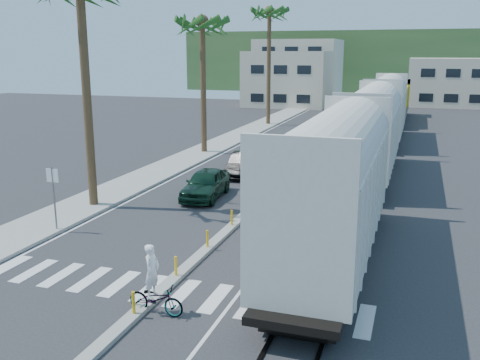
% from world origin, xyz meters
% --- Properties ---
extents(ground, '(140.00, 140.00, 0.00)m').
position_xyz_m(ground, '(0.00, 0.00, 0.00)').
color(ground, '#28282B').
rests_on(ground, ground).
extents(sidewalk, '(3.00, 90.00, 0.15)m').
position_xyz_m(sidewalk, '(-8.50, 25.00, 0.07)').
color(sidewalk, gray).
rests_on(sidewalk, ground).
extents(rails, '(1.56, 100.00, 0.06)m').
position_xyz_m(rails, '(5.00, 28.00, 0.03)').
color(rails, black).
rests_on(rails, ground).
extents(median, '(0.45, 60.00, 0.85)m').
position_xyz_m(median, '(0.00, 19.96, 0.09)').
color(median, gray).
rests_on(median, ground).
extents(crosswalk, '(14.00, 2.20, 0.01)m').
position_xyz_m(crosswalk, '(0.00, -2.00, 0.01)').
color(crosswalk, silver).
rests_on(crosswalk, ground).
extents(lane_markings, '(9.42, 90.00, 0.01)m').
position_xyz_m(lane_markings, '(-2.15, 25.00, 0.00)').
color(lane_markings, silver).
rests_on(lane_markings, ground).
extents(freight_train, '(3.00, 60.94, 5.85)m').
position_xyz_m(freight_train, '(5.00, 22.96, 2.91)').
color(freight_train, beige).
rests_on(freight_train, ground).
extents(palm_trees, '(3.50, 37.20, 13.75)m').
position_xyz_m(palm_trees, '(-8.10, 22.70, 10.81)').
color(palm_trees, brown).
rests_on(palm_trees, ground).
extents(street_sign, '(0.60, 0.08, 3.00)m').
position_xyz_m(street_sign, '(-7.30, 2.00, 1.97)').
color(street_sign, slate).
rests_on(street_sign, ground).
extents(buildings, '(38.00, 27.00, 10.00)m').
position_xyz_m(buildings, '(-6.41, 71.66, 4.36)').
color(buildings, beige).
rests_on(buildings, ground).
extents(hillside, '(80.00, 20.00, 12.00)m').
position_xyz_m(hillside, '(0.00, 100.00, 6.00)').
color(hillside, '#385628').
rests_on(hillside, ground).
extents(car_lead, '(2.59, 4.98, 1.60)m').
position_xyz_m(car_lead, '(-3.10, 9.51, 0.80)').
color(car_lead, black).
rests_on(car_lead, ground).
extents(car_second, '(2.42, 4.81, 1.49)m').
position_xyz_m(car_second, '(-2.82, 15.40, 0.74)').
color(car_second, black).
rests_on(car_second, ground).
extents(car_third, '(1.96, 4.37, 1.24)m').
position_xyz_m(car_third, '(-3.61, 19.28, 0.62)').
color(car_third, black).
rests_on(car_third, ground).
extents(car_rear, '(2.65, 4.90, 1.30)m').
position_xyz_m(car_rear, '(-2.83, 24.85, 0.65)').
color(car_rear, '#A9ABAE').
rests_on(car_rear, ground).
extents(cyclist, '(0.85, 1.91, 2.24)m').
position_xyz_m(cyclist, '(0.49, -3.53, 0.72)').
color(cyclist, '#9EA0A5').
rests_on(cyclist, ground).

